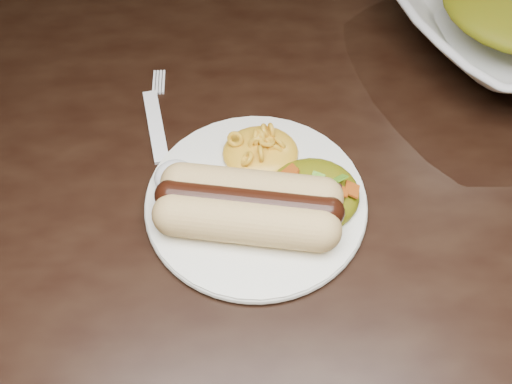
{
  "coord_description": "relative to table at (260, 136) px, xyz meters",
  "views": [
    {
      "loc": [
        -0.03,
        -0.48,
        1.23
      ],
      "look_at": [
        -0.01,
        -0.17,
        0.77
      ],
      "focal_mm": 42.0,
      "sensor_mm": 36.0,
      "label": 1
    }
  ],
  "objects": [
    {
      "name": "sour_cream",
      "position": [
        -0.09,
        -0.14,
        0.12
      ],
      "size": [
        0.05,
        0.05,
        0.02
      ],
      "primitive_type": "ellipsoid",
      "rotation": [
        0.0,
        0.0,
        0.33
      ],
      "color": "white",
      "rests_on": "plate"
    },
    {
      "name": "floor",
      "position": [
        0.0,
        0.0,
        -0.66
      ],
      "size": [
        4.0,
        4.0,
        0.0
      ],
      "primitive_type": "plane",
      "color": "#382316",
      "rests_on": "ground"
    },
    {
      "name": "plate",
      "position": [
        -0.01,
        -0.17,
        0.1
      ],
      "size": [
        0.24,
        0.24,
        0.01
      ],
      "primitive_type": "cylinder",
      "rotation": [
        0.0,
        0.0,
        0.17
      ],
      "color": "white",
      "rests_on": "table"
    },
    {
      "name": "mac_and_cheese",
      "position": [
        -0.01,
        -0.11,
        0.12
      ],
      "size": [
        0.09,
        0.09,
        0.03
      ],
      "primitive_type": "ellipsoid",
      "rotation": [
        0.0,
        0.0,
        0.35
      ],
      "color": "#FDA818",
      "rests_on": "plate"
    },
    {
      "name": "table",
      "position": [
        0.0,
        0.0,
        0.0
      ],
      "size": [
        1.6,
        0.9,
        0.75
      ],
      "color": "black",
      "rests_on": "floor"
    },
    {
      "name": "hotdog",
      "position": [
        -0.02,
        -0.19,
        0.12
      ],
      "size": [
        0.15,
        0.09,
        0.04
      ],
      "rotation": [
        0.0,
        0.0,
        -0.17
      ],
      "color": "#F3DE76",
      "rests_on": "plate"
    },
    {
      "name": "taco_salad",
      "position": [
        0.04,
        -0.17,
        0.12
      ],
      "size": [
        0.09,
        0.08,
        0.04
      ],
      "rotation": [
        0.0,
        0.0,
        -0.02
      ],
      "color": "#9C5602",
      "rests_on": "plate"
    },
    {
      "name": "fork",
      "position": [
        -0.11,
        -0.06,
        0.09
      ],
      "size": [
        0.04,
        0.12,
        0.0
      ],
      "primitive_type": "cube",
      "rotation": [
        0.0,
        0.0,
        0.18
      ],
      "color": "white",
      "rests_on": "table"
    }
  ]
}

